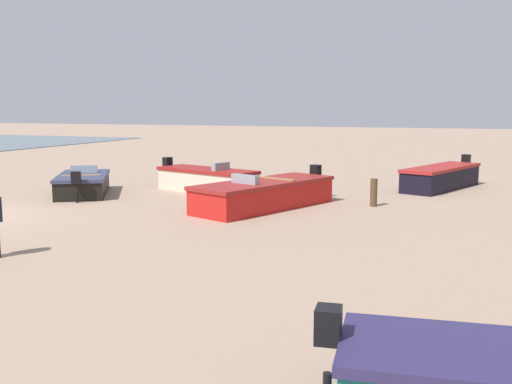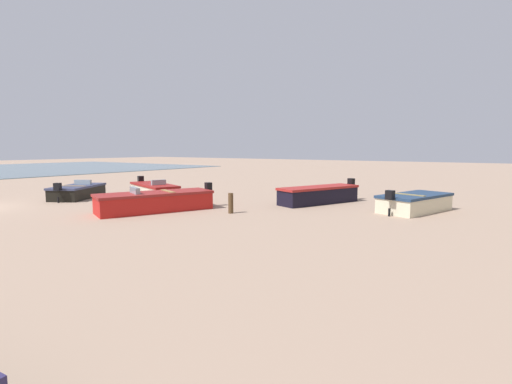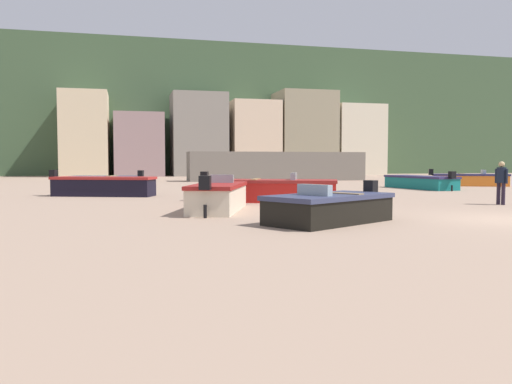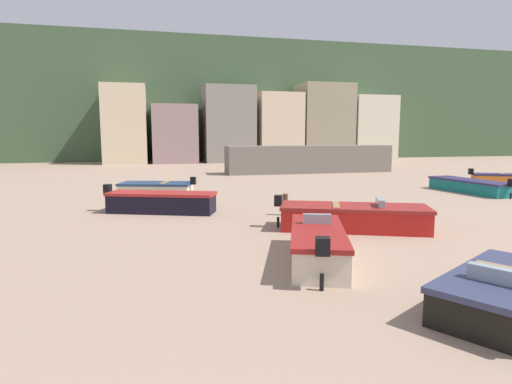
% 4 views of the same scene
% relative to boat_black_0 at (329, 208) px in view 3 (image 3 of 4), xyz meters
% --- Properties ---
extents(ground_plane, '(160.00, 160.00, 0.00)m').
position_rel_boat_black_0_xyz_m(ground_plane, '(5.13, -0.51, -0.39)').
color(ground_plane, '#A1846E').
extents(headland_hill, '(90.00, 32.00, 15.97)m').
position_rel_boat_black_0_xyz_m(headland_hill, '(5.13, 65.49, 7.59)').
color(headland_hill, '#3B5337').
rests_on(headland_hill, ground).
extents(harbor_pier, '(15.02, 2.40, 2.41)m').
position_rel_boat_black_0_xyz_m(harbor_pier, '(7.21, 29.49, 0.81)').
color(harbor_pier, '#6D655B').
rests_on(harbor_pier, ground).
extents(townhouse_far_left, '(4.89, 6.65, 9.05)m').
position_rel_boat_black_0_xyz_m(townhouse_far_left, '(-9.43, 46.82, 4.13)').
color(townhouse_far_left, beige).
rests_on(townhouse_far_left, ground).
extents(townhouse_left, '(5.28, 6.63, 6.87)m').
position_rel_boat_black_0_xyz_m(townhouse_left, '(-3.77, 46.81, 3.04)').
color(townhouse_left, gray).
rests_on(townhouse_left, ground).
extents(townhouse_centre_left, '(6.04, 5.13, 9.21)m').
position_rel_boat_black_0_xyz_m(townhouse_centre_left, '(2.82, 46.06, 4.21)').
color(townhouse_centre_left, gray).
rests_on(townhouse_centre_left, ground).
extents(townhouse_centre, '(5.47, 6.76, 8.51)m').
position_rel_boat_black_0_xyz_m(townhouse_centre, '(9.20, 46.87, 3.86)').
color(townhouse_centre, beige).
rests_on(townhouse_centre, ground).
extents(townhouse_centre_right, '(6.63, 5.76, 9.81)m').
position_rel_boat_black_0_xyz_m(townhouse_centre_right, '(15.49, 46.38, 4.51)').
color(townhouse_centre_right, gray).
rests_on(townhouse_centre_right, ground).
extents(townhouse_right, '(5.86, 6.86, 8.40)m').
position_rel_boat_black_0_xyz_m(townhouse_right, '(22.00, 46.93, 3.81)').
color(townhouse_right, beige).
rests_on(townhouse_right, ground).
extents(boat_black_0, '(3.99, 3.32, 1.07)m').
position_rel_boat_black_0_xyz_m(boat_black_0, '(0.00, 0.00, 0.00)').
color(boat_black_0, black).
rests_on(boat_black_0, ground).
extents(boat_cream_1, '(2.75, 4.53, 1.21)m').
position_rel_boat_black_0_xyz_m(boat_cream_1, '(-2.26, 4.04, 0.06)').
color(boat_cream_1, beige).
rests_on(boat_cream_1, ground).
extents(boat_teal_2, '(2.12, 5.51, 1.08)m').
position_rel_boat_black_0_xyz_m(boat_teal_2, '(11.73, 14.80, -0.01)').
color(boat_teal_2, '#13706D').
rests_on(boat_teal_2, ground).
extents(boat_black_3, '(4.96, 2.98, 1.22)m').
position_rel_boat_black_0_xyz_m(boat_black_3, '(-6.22, 12.50, 0.07)').
color(boat_black_3, black).
rests_on(boat_black_3, ground).
extents(boat_red_4, '(5.52, 3.64, 1.21)m').
position_rel_boat_black_0_xyz_m(boat_red_4, '(0.46, 7.35, 0.06)').
color(boat_red_4, red).
rests_on(boat_red_4, ground).
extents(boat_cream_5, '(4.25, 2.82, 1.13)m').
position_rel_boat_black_0_xyz_m(boat_cream_5, '(-6.35, 17.29, 0.02)').
color(boat_cream_5, beige).
rests_on(boat_cream_5, ground).
extents(boat_orange_6, '(4.82, 3.10, 1.12)m').
position_rel_boat_black_0_xyz_m(boat_orange_6, '(16.75, 17.04, 0.02)').
color(boat_orange_6, orange).
rests_on(boat_orange_6, ground).
extents(mooring_post_near_water, '(0.23, 0.23, 0.92)m').
position_rel_boat_black_0_xyz_m(mooring_post_near_water, '(-1.09, 10.61, 0.06)').
color(mooring_post_near_water, '#503922').
rests_on(mooring_post_near_water, ground).
extents(beach_walker_distant, '(0.41, 0.54, 1.62)m').
position_rel_boat_black_0_xyz_m(beach_walker_distant, '(8.40, 3.85, 0.56)').
color(beach_walker_distant, '#241C2A').
rests_on(beach_walker_distant, ground).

